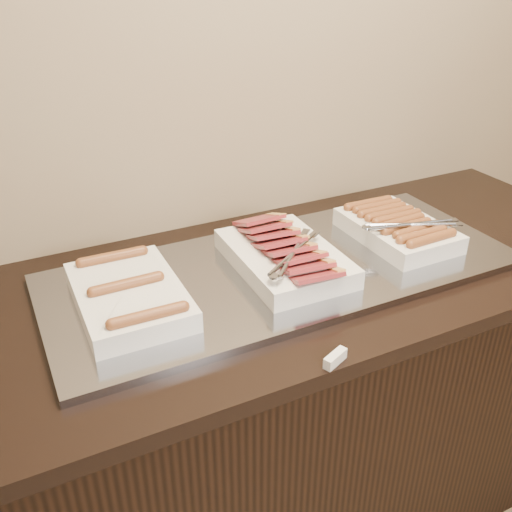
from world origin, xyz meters
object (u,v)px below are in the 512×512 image
at_px(dish_center, 285,256).
at_px(dish_right, 398,228).
at_px(counter, 276,406).
at_px(warming_tray, 284,270).
at_px(dish_left, 129,295).

height_order(dish_center, dish_right, dish_center).
distance_m(dish_center, dish_right, 0.36).
xyz_separation_m(dish_center, dish_right, (0.36, -0.00, 0.00)).
distance_m(counter, warming_tray, 0.46).
bearing_deg(dish_right, dish_center, 179.54).
bearing_deg(counter, dish_left, 180.00).
distance_m(warming_tray, dish_right, 0.36).
relative_size(warming_tray, dish_left, 3.51).
xyz_separation_m(counter, dish_right, (0.37, -0.00, 0.50)).
height_order(dish_left, dish_center, dish_center).
height_order(warming_tray, dish_center, dish_center).
distance_m(warming_tray, dish_center, 0.04).
bearing_deg(warming_tray, counter, 180.00).
distance_m(counter, dish_left, 0.63).
bearing_deg(dish_center, warming_tray, 73.44).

